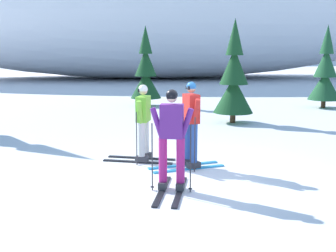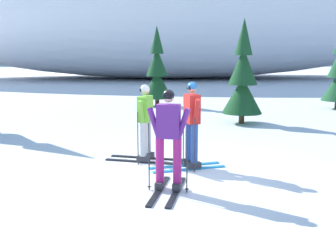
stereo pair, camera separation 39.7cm
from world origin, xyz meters
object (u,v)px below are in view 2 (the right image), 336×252
at_px(skier_lime_jacket, 145,121).
at_px(pine_tree_center_right, 243,80).
at_px(skier_purple_jacket, 168,138).
at_px(skier_red_jacket, 191,123).
at_px(pine_tree_center_left, 157,73).

distance_m(skier_lime_jacket, pine_tree_center_right, 5.83).
relative_size(skier_purple_jacket, pine_tree_center_right, 0.51).
bearing_deg(skier_purple_jacket, skier_red_jacket, 69.91).
bearing_deg(pine_tree_center_right, skier_lime_jacket, -123.36).
bearing_deg(skier_purple_jacket, pine_tree_center_left, 90.61).
bearing_deg(pine_tree_center_right, pine_tree_center_left, 121.01).
distance_m(skier_lime_jacket, skier_purple_jacket, 2.11).
xyz_separation_m(skier_purple_jacket, pine_tree_center_right, (2.74, 6.91, 0.53)).
relative_size(skier_red_jacket, pine_tree_center_right, 0.52).
height_order(skier_red_jacket, pine_tree_center_right, pine_tree_center_right).
bearing_deg(skier_red_jacket, pine_tree_center_left, 93.64).
height_order(skier_purple_jacket, pine_tree_center_right, pine_tree_center_right).
distance_m(skier_purple_jacket, pine_tree_center_left, 11.68).
height_order(skier_purple_jacket, pine_tree_center_left, pine_tree_center_left).
relative_size(skier_purple_jacket, pine_tree_center_left, 0.50).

